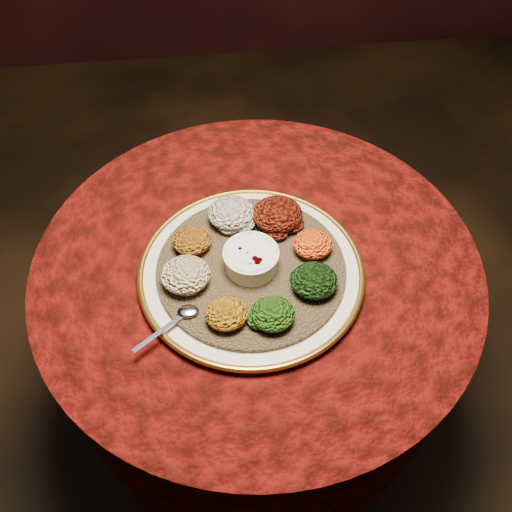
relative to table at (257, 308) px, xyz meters
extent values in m
plane|color=black|center=(0.00, 0.00, -0.55)|extent=(4.00, 4.00, 0.00)
cylinder|color=black|center=(0.00, 0.00, -0.53)|extent=(0.44, 0.44, 0.04)
cylinder|color=black|center=(0.00, 0.00, -0.21)|extent=(0.12, 0.12, 0.68)
cylinder|color=black|center=(0.00, 0.00, 0.15)|extent=(0.80, 0.80, 0.04)
cylinder|color=#4B0806|center=(0.00, 0.00, 0.00)|extent=(0.93, 0.93, 0.34)
cylinder|color=#4B0806|center=(0.00, 0.00, 0.17)|extent=(0.96, 0.96, 0.01)
cylinder|color=beige|center=(-0.02, -0.04, 0.19)|extent=(0.46, 0.46, 0.02)
torus|color=gold|center=(-0.02, -0.04, 0.20)|extent=(0.47, 0.47, 0.01)
cylinder|color=olive|center=(-0.02, -0.04, 0.20)|extent=(0.40, 0.40, 0.01)
cylinder|color=white|center=(-0.02, -0.04, 0.23)|extent=(0.11, 0.11, 0.05)
cylinder|color=white|center=(-0.02, -0.04, 0.25)|extent=(0.11, 0.11, 0.01)
cylinder|color=#650505|center=(-0.02, -0.04, 0.25)|extent=(0.09, 0.09, 0.01)
ellipsoid|color=silver|center=(-0.15, -0.13, 0.21)|extent=(0.04, 0.03, 0.01)
cube|color=silver|center=(-0.21, -0.18, 0.21)|extent=(0.10, 0.08, 0.00)
ellipsoid|color=silver|center=(-0.04, 0.10, 0.23)|extent=(0.10, 0.10, 0.05)
ellipsoid|color=black|center=(0.05, 0.08, 0.23)|extent=(0.11, 0.10, 0.05)
ellipsoid|color=#C58D10|center=(0.12, -0.01, 0.23)|extent=(0.08, 0.08, 0.04)
ellipsoid|color=black|center=(0.10, -0.10, 0.23)|extent=(0.09, 0.09, 0.05)
ellipsoid|color=#A9310A|center=(0.01, -0.17, 0.23)|extent=(0.08, 0.08, 0.04)
ellipsoid|color=#A86B0E|center=(-0.08, -0.16, 0.23)|extent=(0.08, 0.08, 0.04)
ellipsoid|color=maroon|center=(-0.15, -0.06, 0.23)|extent=(0.10, 0.09, 0.05)
ellipsoid|color=brown|center=(-0.13, 0.03, 0.23)|extent=(0.08, 0.08, 0.04)
camera|label=1|loc=(-0.09, -0.75, 1.13)|focal=40.00mm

